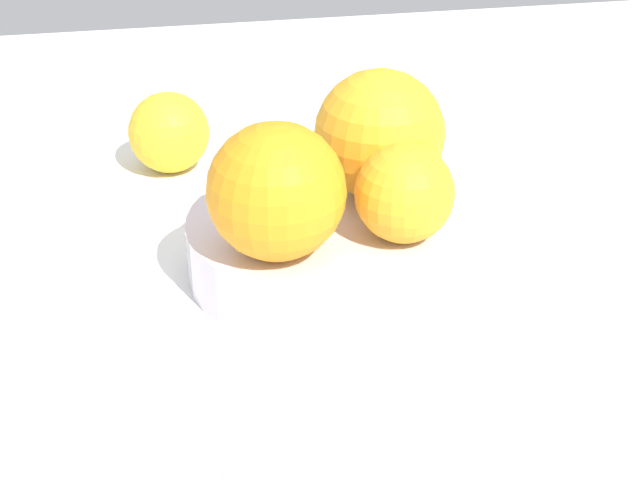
# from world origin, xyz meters

# --- Properties ---
(ground_plane) EXTENTS (1.10, 1.10, 0.02)m
(ground_plane) POSITION_xyz_m (0.00, 0.00, -0.01)
(ground_plane) COLOR white
(fruit_bowl) EXTENTS (0.17, 0.17, 0.04)m
(fruit_bowl) POSITION_xyz_m (0.00, 0.00, 0.02)
(fruit_bowl) COLOR silver
(fruit_bowl) RESTS_ON ground_plane
(orange_in_bowl_0) EXTENTS (0.08, 0.08, 0.08)m
(orange_in_bowl_0) POSITION_xyz_m (-0.04, -0.03, 0.08)
(orange_in_bowl_0) COLOR #F9A823
(orange_in_bowl_0) RESTS_ON fruit_bowl
(orange_in_bowl_1) EXTENTS (0.08, 0.08, 0.08)m
(orange_in_bowl_1) POSITION_xyz_m (0.03, 0.04, 0.08)
(orange_in_bowl_1) COLOR orange
(orange_in_bowl_1) RESTS_ON fruit_bowl
(orange_in_bowl_2) EXTENTS (0.06, 0.06, 0.06)m
(orange_in_bowl_2) POSITION_xyz_m (-0.04, 0.03, 0.07)
(orange_in_bowl_2) COLOR #F9A823
(orange_in_bowl_2) RESTS_ON fruit_bowl
(orange_loose_0) EXTENTS (0.06, 0.06, 0.06)m
(orange_loose_0) POSITION_xyz_m (0.09, -0.17, 0.03)
(orange_loose_0) COLOR yellow
(orange_loose_0) RESTS_ON ground_plane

